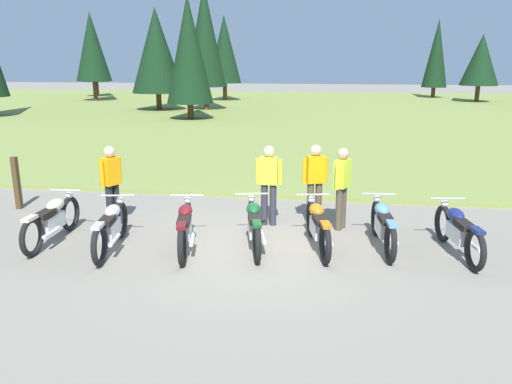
{
  "coord_description": "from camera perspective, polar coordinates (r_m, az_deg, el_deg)",
  "views": [
    {
      "loc": [
        1.4,
        -8.47,
        3.31
      ],
      "look_at": [
        0.0,
        0.6,
        0.9
      ],
      "focal_mm": 34.89,
      "sensor_mm": 36.0,
      "label": 1
    }
  ],
  "objects": [
    {
      "name": "motorcycle_british_green",
      "position": [
        9.06,
        -0.22,
        -3.76
      ],
      "size": [
        0.74,
        2.07,
        0.88
      ],
      "color": "black",
      "rests_on": "ground"
    },
    {
      "name": "motorcycle_cream",
      "position": [
        10.09,
        -22.32,
        -2.96
      ],
      "size": [
        0.62,
        2.1,
        0.88
      ],
      "color": "black",
      "rests_on": "ground"
    },
    {
      "name": "motorcycle_sky_blue",
      "position": [
        9.35,
        14.37,
        -3.66
      ],
      "size": [
        0.62,
        2.1,
        0.88
      ],
      "color": "black",
      "rests_on": "ground"
    },
    {
      "name": "grass_moorland",
      "position": [
        34.01,
        6.45,
        9.12
      ],
      "size": [
        80.0,
        44.0,
        0.1
      ],
      "primitive_type": "cube",
      "color": "olive",
      "rests_on": "ground"
    },
    {
      "name": "rider_in_hivis_vest",
      "position": [
        10.08,
        9.83,
        0.95
      ],
      "size": [
        0.35,
        0.51,
        1.67
      ],
      "color": "#4C4233",
      "rests_on": "ground"
    },
    {
      "name": "ground_plane",
      "position": [
        9.2,
        -0.57,
        -6.37
      ],
      "size": [
        140.0,
        140.0,
        0.0
      ],
      "primitive_type": "plane",
      "color": "gray"
    },
    {
      "name": "rider_checking_bike",
      "position": [
        10.37,
        6.78,
        1.45
      ],
      "size": [
        0.52,
        0.33,
        1.67
      ],
      "color": "#4C4233",
      "rests_on": "ground"
    },
    {
      "name": "motorcycle_maroon",
      "position": [
        9.05,
        -8.11,
        -3.94
      ],
      "size": [
        0.73,
        2.07,
        0.88
      ],
      "color": "black",
      "rests_on": "ground"
    },
    {
      "name": "motorcycle_orange",
      "position": [
        9.08,
        7.1,
        -3.84
      ],
      "size": [
        0.73,
        2.07,
        0.88
      ],
      "color": "black",
      "rests_on": "ground"
    },
    {
      "name": "motorcycle_silver",
      "position": [
        9.32,
        -16.29,
        -3.84
      ],
      "size": [
        0.67,
        2.09,
        0.88
      ],
      "color": "black",
      "rests_on": "ground"
    },
    {
      "name": "motorcycle_navy",
      "position": [
        9.44,
        22.16,
        -4.13
      ],
      "size": [
        0.67,
        2.09,
        0.88
      ],
      "color": "black",
      "rests_on": "ground"
    },
    {
      "name": "rider_near_row_end",
      "position": [
        10.56,
        -16.24,
        1.19
      ],
      "size": [
        0.34,
        0.51,
        1.67
      ],
      "color": "black",
      "rests_on": "ground"
    },
    {
      "name": "trail_marker_post",
      "position": [
        12.67,
        -25.75,
        0.93
      ],
      "size": [
        0.12,
        0.12,
        1.22
      ],
      "primitive_type": "cube",
      "color": "#47331E",
      "rests_on": "ground"
    },
    {
      "name": "forest_treeline",
      "position": [
        37.59,
        4.34,
        15.93
      ],
      "size": [
        44.91,
        23.95,
        8.32
      ],
      "color": "#47331E",
      "rests_on": "ground"
    },
    {
      "name": "rider_with_back_turned",
      "position": [
        10.19,
        1.48,
        1.3
      ],
      "size": [
        0.55,
        0.22,
        1.67
      ],
      "color": "#2D2D38",
      "rests_on": "ground"
    }
  ]
}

